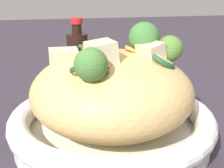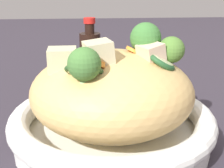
% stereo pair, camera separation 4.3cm
% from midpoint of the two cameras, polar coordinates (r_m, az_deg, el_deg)
% --- Properties ---
extents(ground_plane, '(3.00, 3.00, 0.00)m').
position_cam_midpoint_polar(ground_plane, '(0.47, -2.69, -10.36)').
color(ground_plane, '#312B34').
extents(serving_bowl, '(0.29, 0.29, 0.05)m').
position_cam_midpoint_polar(serving_bowl, '(0.46, -2.74, -7.45)').
color(serving_bowl, white).
rests_on(serving_bowl, ground_plane).
extents(noodle_heap, '(0.22, 0.22, 0.11)m').
position_cam_midpoint_polar(noodle_heap, '(0.44, -2.84, -1.42)').
color(noodle_heap, tan).
rests_on(noodle_heap, serving_bowl).
extents(broccoli_florets, '(0.14, 0.17, 0.07)m').
position_cam_midpoint_polar(broccoli_florets, '(0.42, 1.70, 6.68)').
color(broccoli_florets, '#9DC079').
rests_on(broccoli_florets, serving_bowl).
extents(carrot_coins, '(0.10, 0.13, 0.03)m').
position_cam_midpoint_polar(carrot_coins, '(0.41, -2.29, 4.91)').
color(carrot_coins, orange).
rests_on(carrot_coins, serving_bowl).
extents(zucchini_slices, '(0.17, 0.15, 0.03)m').
position_cam_midpoint_polar(zucchini_slices, '(0.40, -3.53, 4.18)').
color(zucchini_slices, beige).
rests_on(zucchini_slices, serving_bowl).
extents(chicken_chunks, '(0.06, 0.15, 0.04)m').
position_cam_midpoint_polar(chicken_chunks, '(0.40, -5.20, 4.86)').
color(chicken_chunks, beige).
rests_on(chicken_chunks, serving_bowl).
extents(soy_sauce_bottle, '(0.04, 0.04, 0.15)m').
position_cam_midpoint_polar(soy_sauce_bottle, '(0.68, -8.02, 4.52)').
color(soy_sauce_bottle, black).
rests_on(soy_sauce_bottle, ground_plane).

